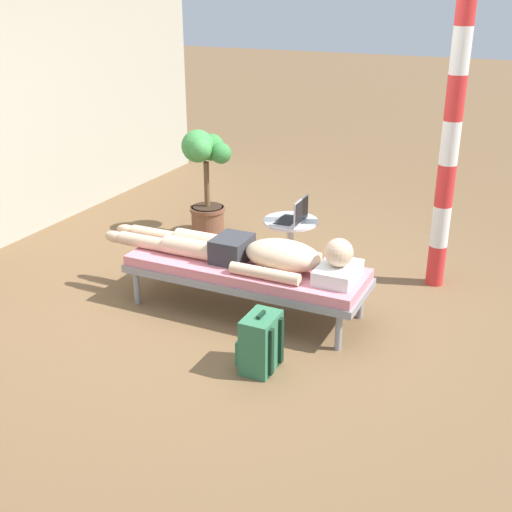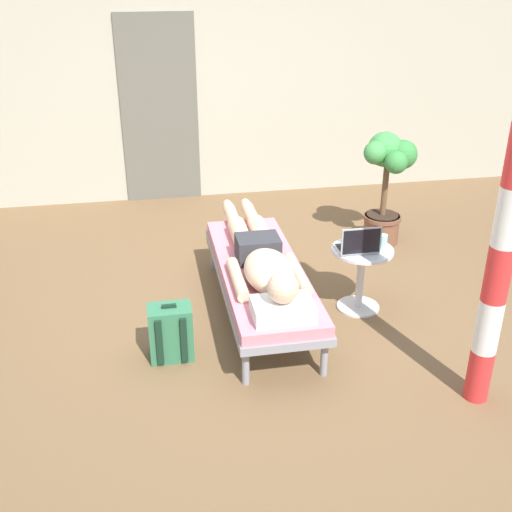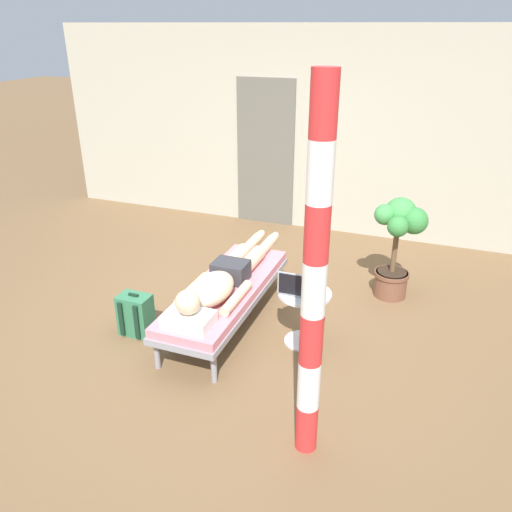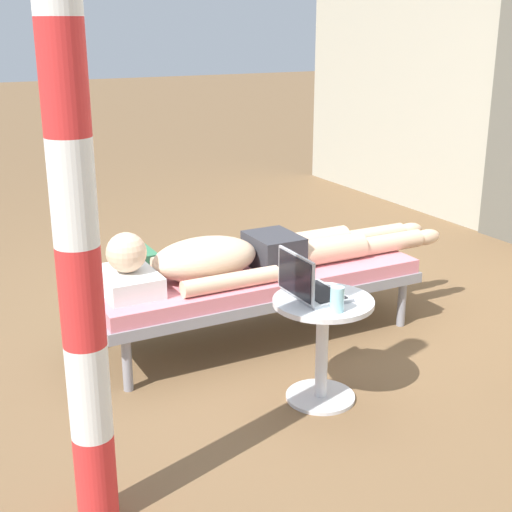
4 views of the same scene
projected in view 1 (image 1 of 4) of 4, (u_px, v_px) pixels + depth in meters
name	position (u px, v px, depth m)	size (l,w,h in m)	color
ground_plane	(249.00, 309.00, 5.27)	(40.00, 40.00, 0.00)	brown
lounge_chair	(246.00, 271.00, 5.13)	(0.63, 1.92, 0.42)	gray
person_reclining	(254.00, 252.00, 5.03)	(0.53, 2.17, 0.32)	white
side_table	(290.00, 238.00, 5.76)	(0.48, 0.48, 0.52)	silver
laptop	(294.00, 217.00, 5.60)	(0.31, 0.24, 0.23)	#A5A8AD
drink_glass	(300.00, 209.00, 5.79)	(0.06, 0.06, 0.12)	#99D8E5
backpack	(260.00, 343.00, 4.40)	(0.30, 0.26, 0.42)	#33724C
potted_plant	(206.00, 172.00, 6.67)	(0.54, 0.53, 1.08)	brown
porch_post	(450.00, 143.00, 5.25)	(0.15, 0.15, 2.49)	red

